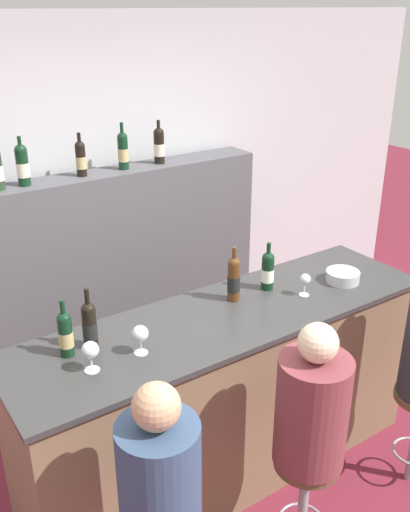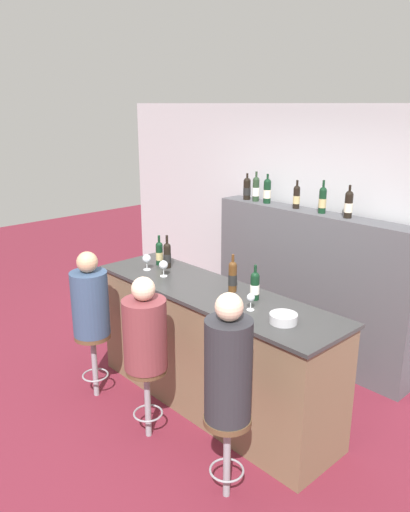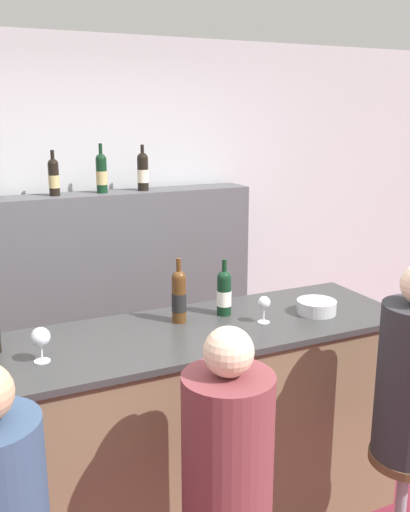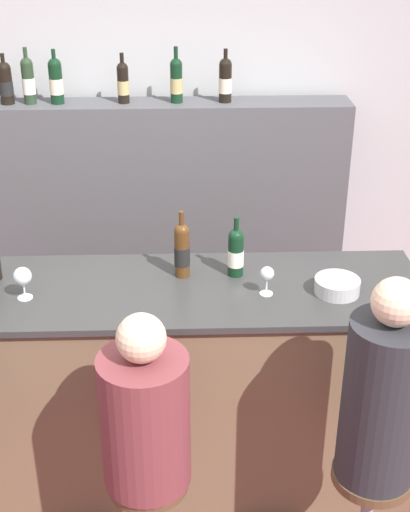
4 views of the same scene
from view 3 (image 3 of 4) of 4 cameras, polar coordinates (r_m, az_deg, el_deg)
wall_back at (r=4.11m, az=-12.29°, el=2.80°), size 6.40×0.05×2.60m
bar_counter at (r=2.93m, az=-3.90°, el=-17.66°), size 2.45×0.68×1.09m
back_bar_cabinet at (r=4.03m, az=-11.17°, el=-4.97°), size 2.29×0.28×1.57m
wine_bottle_counter_2 at (r=2.78m, az=-2.62°, el=-3.99°), size 0.07×0.07×0.32m
wine_bottle_counter_3 at (r=2.89m, az=1.92°, el=-3.64°), size 0.07×0.07×0.29m
wine_bottle_backbar_3 at (r=3.80m, az=-14.89°, el=7.67°), size 0.07×0.07×0.29m
wine_bottle_backbar_4 at (r=3.86m, az=-10.31°, el=8.18°), size 0.07×0.07×0.32m
wine_bottle_backbar_5 at (r=3.95m, az=-6.24°, el=8.42°), size 0.08×0.08×0.31m
wine_glass_1 at (r=2.45m, az=-16.13°, el=-7.86°), size 0.08×0.08×0.15m
wine_glass_2 at (r=2.80m, az=5.92°, el=-4.77°), size 0.06×0.06×0.13m
metal_bowl at (r=2.99m, az=11.08°, el=-5.01°), size 0.20×0.20×0.07m
guest_seated_middle at (r=2.18m, az=2.28°, el=-17.73°), size 0.34×0.34×0.74m
bar_stool_right at (r=2.89m, az=19.20°, el=-20.57°), size 0.32×0.32×0.63m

